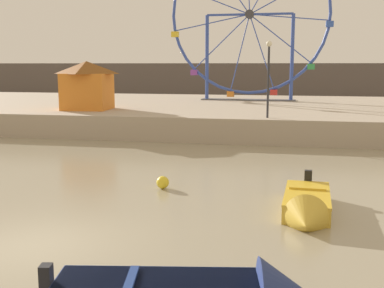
# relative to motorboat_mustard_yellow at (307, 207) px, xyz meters

# --- Properties ---
(ground_plane) EXTENTS (240.00, 240.00, 0.00)m
(ground_plane) POSITION_rel_motorboat_mustard_yellow_xyz_m (-6.43, -3.62, -0.29)
(ground_plane) COLOR gray
(quay_promenade) EXTENTS (110.00, 20.94, 1.38)m
(quay_promenade) POSITION_rel_motorboat_mustard_yellow_xyz_m (-6.43, 22.58, 0.40)
(quay_promenade) COLOR tan
(quay_promenade) RESTS_ON ground_plane
(distant_town_skyline) EXTENTS (140.00, 3.00, 4.40)m
(distant_town_skyline) POSITION_rel_motorboat_mustard_yellow_xyz_m (-6.43, 46.74, 1.91)
(distant_town_skyline) COLOR #564C47
(distant_town_skyline) RESTS_ON ground_plane
(motorboat_mustard_yellow) EXTENTS (1.42, 4.06, 1.22)m
(motorboat_mustard_yellow) POSITION_rel_motorboat_mustard_yellow_xyz_m (0.00, 0.00, 0.00)
(motorboat_mustard_yellow) COLOR gold
(motorboat_mustard_yellow) RESTS_ON ground_plane
(ferris_wheel_blue_frame) EXTENTS (12.79, 1.20, 13.09)m
(ferris_wheel_blue_frame) POSITION_rel_motorboat_mustard_yellow_xyz_m (-4.07, 26.25, 7.67)
(ferris_wheel_blue_frame) COLOR #334CA8
(ferris_wheel_blue_frame) RESTS_ON quay_promenade
(carnival_booth_orange_canopy) EXTENTS (3.29, 3.10, 3.08)m
(carnival_booth_orange_canopy) POSITION_rel_motorboat_mustard_yellow_xyz_m (-13.46, 15.88, 2.70)
(carnival_booth_orange_canopy) COLOR orange
(carnival_booth_orange_canopy) RESTS_ON quay_promenade
(promenade_lamp_near) EXTENTS (0.32, 0.32, 4.12)m
(promenade_lamp_near) POSITION_rel_motorboat_mustard_yellow_xyz_m (-1.82, 13.17, 3.77)
(promenade_lamp_near) COLOR #2D2D33
(promenade_lamp_near) RESTS_ON quay_promenade
(mooring_buoy_orange) EXTENTS (0.44, 0.44, 0.44)m
(mooring_buoy_orange) POSITION_rel_motorboat_mustard_yellow_xyz_m (-4.81, 2.26, -0.07)
(mooring_buoy_orange) COLOR yellow
(mooring_buoy_orange) RESTS_ON ground_plane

